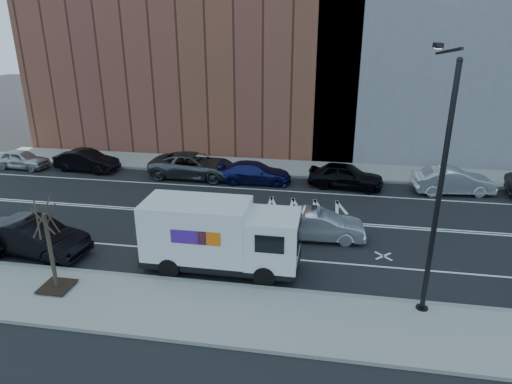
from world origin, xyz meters
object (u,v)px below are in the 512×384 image
(fedex_van, at_px, (219,235))
(far_parked_a, at_px, (21,159))
(driving_sedan, at_px, (319,225))
(far_parked_b, at_px, (87,161))

(fedex_van, xyz_separation_m, far_parked_a, (-17.50, 11.43, -0.92))
(far_parked_a, relative_size, driving_sedan, 0.90)
(far_parked_b, height_order, driving_sedan, far_parked_b)
(fedex_van, relative_size, far_parked_b, 1.48)
(fedex_van, distance_m, far_parked_a, 20.92)
(far_parked_a, xyz_separation_m, driving_sedan, (21.54, -7.83, 0.05))
(fedex_van, xyz_separation_m, far_parked_b, (-12.54, 11.64, -0.85))
(far_parked_a, height_order, far_parked_b, far_parked_b)
(far_parked_a, height_order, driving_sedan, driving_sedan)
(far_parked_a, xyz_separation_m, far_parked_b, (4.95, 0.22, 0.07))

